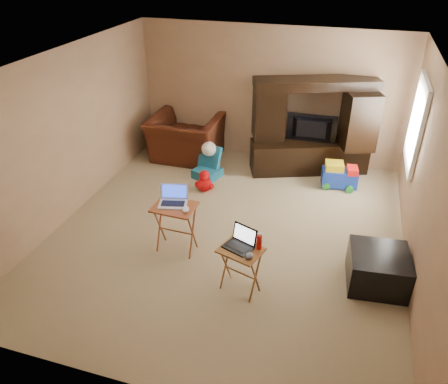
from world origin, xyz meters
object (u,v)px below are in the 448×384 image
(child_rocker, at_px, (207,163))
(push_toy, at_px, (340,175))
(mouse_left, at_px, (186,209))
(entertainment_center, at_px, (312,127))
(tray_table_left, at_px, (176,228))
(water_bottle, at_px, (259,242))
(plush_toy, at_px, (205,181))
(tray_table_right, at_px, (240,270))
(laptop_right, at_px, (238,240))
(ottoman, at_px, (378,269))
(television, at_px, (311,130))
(laptop_left, at_px, (173,197))
(mouse_right, at_px, (249,256))
(recliner, at_px, (186,138))

(child_rocker, distance_m, push_toy, 2.35)
(mouse_left, bearing_deg, entertainment_center, 67.59)
(tray_table_left, height_order, water_bottle, water_bottle)
(plush_toy, bearing_deg, push_toy, 20.48)
(entertainment_center, xyz_separation_m, tray_table_left, (-1.44, -2.95, -0.51))
(tray_table_left, distance_m, tray_table_right, 1.19)
(tray_table_right, xyz_separation_m, laptop_right, (-0.04, 0.02, 0.44))
(entertainment_center, xyz_separation_m, laptop_right, (-0.42, -3.46, -0.12))
(tray_table_right, relative_size, water_bottle, 3.25)
(entertainment_center, distance_m, water_bottle, 3.41)
(ottoman, relative_size, water_bottle, 3.68)
(television, distance_m, laptop_left, 3.23)
(entertainment_center, distance_m, push_toy, 1.00)
(tray_table_right, xyz_separation_m, water_bottle, (0.20, 0.08, 0.41))
(mouse_right, bearing_deg, child_rocker, 117.82)
(entertainment_center, height_order, mouse_right, entertainment_center)
(tray_table_left, height_order, laptop_right, laptop_right)
(ottoman, bearing_deg, mouse_left, -176.32)
(entertainment_center, relative_size, water_bottle, 10.94)
(recliner, xyz_separation_m, tray_table_right, (1.99, -3.30, -0.11))
(child_rocker, height_order, plush_toy, child_rocker)
(laptop_right, distance_m, mouse_left, 0.94)
(television, relative_size, mouse_left, 6.05)
(entertainment_center, xyz_separation_m, mouse_left, (-1.25, -3.02, -0.12))
(push_toy, height_order, mouse_right, mouse_right)
(tray_table_right, bearing_deg, entertainment_center, 101.22)
(laptop_left, bearing_deg, plush_toy, 81.12)
(television, xyz_separation_m, laptop_left, (-1.47, -2.88, 0.00))
(ottoman, distance_m, water_bottle, 1.60)
(entertainment_center, xyz_separation_m, television, (0.00, -0.04, -0.04))
(child_rocker, bearing_deg, tray_table_left, -64.64)
(ottoman, relative_size, laptop_right, 2.16)
(entertainment_center, relative_size, laptop_left, 5.66)
(mouse_left, distance_m, water_bottle, 1.14)
(child_rocker, relative_size, mouse_left, 3.94)
(plush_toy, relative_size, push_toy, 0.64)
(mouse_left, bearing_deg, child_rocker, 102.02)
(recliner, distance_m, laptop_right, 3.83)
(laptop_left, height_order, mouse_left, laptop_left)
(ottoman, bearing_deg, tray_table_left, -178.07)
(water_bottle, bearing_deg, ottoman, 20.86)
(recliner, height_order, child_rocker, recliner)
(ottoman, distance_m, laptop_left, 2.78)
(child_rocker, bearing_deg, laptop_right, -45.94)
(laptop_right, relative_size, mouse_left, 2.27)
(recliner, relative_size, push_toy, 2.13)
(mouse_right, bearing_deg, recliner, 121.82)
(recliner, bearing_deg, child_rocker, 136.07)
(entertainment_center, distance_m, laptop_left, 3.27)
(entertainment_center, height_order, laptop_right, entertainment_center)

